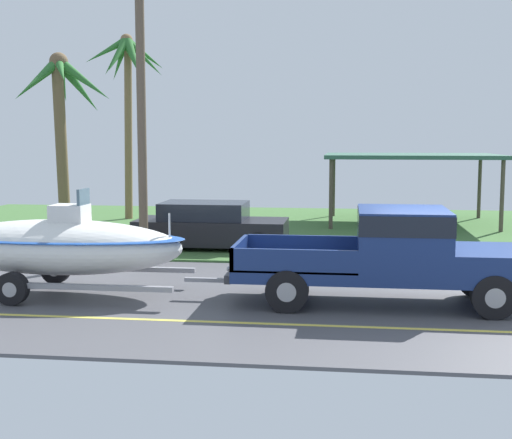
{
  "coord_description": "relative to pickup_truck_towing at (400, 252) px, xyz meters",
  "views": [
    {
      "loc": [
        -1.82,
        -13.56,
        3.21
      ],
      "look_at": [
        -3.65,
        0.34,
        1.57
      ],
      "focal_mm": 48.97,
      "sensor_mm": 36.0,
      "label": 1
    }
  ],
  "objects": [
    {
      "name": "palm_tree_mid",
      "position": [
        -9.55,
        13.05,
        4.64
      ],
      "size": [
        2.97,
        2.89,
        7.22
      ],
      "color": "brown",
      "rests_on": "ground"
    },
    {
      "name": "palm_tree_near_left",
      "position": [
        -10.55,
        8.89,
        3.5
      ],
      "size": [
        3.53,
        2.69,
        6.03
      ],
      "color": "brown",
      "rests_on": "ground"
    },
    {
      "name": "parked_sedan_near",
      "position": [
        -4.96,
        6.14,
        -0.37
      ],
      "size": [
        4.32,
        1.88,
        1.38
      ],
      "color": "black",
      "rests_on": "ground"
    },
    {
      "name": "pickup_truck_towing",
      "position": [
        0.0,
        0.0,
        0.0
      ],
      "size": [
        5.86,
        2.04,
        1.86
      ],
      "color": "navy",
      "rests_on": "ground"
    },
    {
      "name": "utility_pole",
      "position": [
        -6.44,
        4.5,
        3.12
      ],
      "size": [
        0.24,
        1.8,
        8.0
      ],
      "color": "brown",
      "rests_on": "ground"
    },
    {
      "name": "boat_on_trailer",
      "position": [
        -6.92,
        -0.0,
        -0.03
      ],
      "size": [
        6.45,
        2.27,
        2.2
      ],
      "color": "gray",
      "rests_on": "ground"
    },
    {
      "name": "ground",
      "position": [
        0.79,
        8.43,
        -1.05
      ],
      "size": [
        36.0,
        22.0,
        0.11
      ],
      "color": "#4C4C51"
    },
    {
      "name": "carport_awning",
      "position": [
        1.28,
        12.9,
        1.46
      ],
      "size": [
        6.25,
        4.62,
        2.63
      ],
      "color": "#4C4238",
      "rests_on": "ground"
    }
  ]
}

